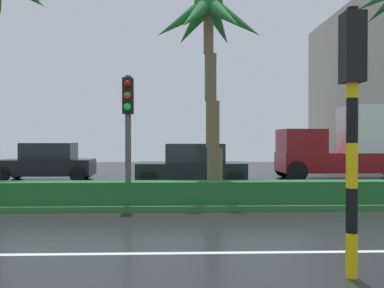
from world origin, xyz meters
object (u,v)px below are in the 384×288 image
Objects in this scene: traffic_signal_median_right at (128,116)px; traffic_signal_foreground at (352,92)px; car_in_traffic_third at (192,166)px; car_in_traffic_second at (47,162)px; palm_tree_centre at (209,35)px; box_truck_lead at (348,146)px.

traffic_signal_foreground reaches higher than traffic_signal_median_right.
traffic_signal_foreground reaches higher than car_in_traffic_third.
car_in_traffic_second is (-4.69, 8.45, -1.71)m from traffic_signal_median_right.
palm_tree_centre reaches higher than car_in_traffic_third.
car_in_traffic_second is 1.00× the size of car_in_traffic_third.
traffic_signal_foreground is 16.58m from car_in_traffic_second.
car_in_traffic_third is at bearing 156.16° from car_in_traffic_second.
car_in_traffic_second and car_in_traffic_third have the same top height.
traffic_signal_foreground reaches higher than car_in_traffic_second.
palm_tree_centre is 1.86× the size of traffic_signal_median_right.
traffic_signal_foreground is 15.34m from box_truck_lead.
traffic_signal_median_right is (-2.30, -1.77, -2.61)m from palm_tree_centre.
palm_tree_centre reaches higher than box_truck_lead.
car_in_traffic_second is at bearing 0.14° from box_truck_lead.
car_in_traffic_third is (6.61, -2.92, 0.00)m from car_in_traffic_second.
palm_tree_centre is 5.73m from car_in_traffic_third.
traffic_signal_foreground is at bearing -79.27° from palm_tree_centre.
palm_tree_centre is at bearing 43.32° from box_truck_lead.
traffic_signal_median_right reaches higher than box_truck_lead.
palm_tree_centre is at bearing -79.27° from traffic_signal_foreground.
traffic_signal_median_right reaches higher than car_in_traffic_second.
car_in_traffic_third is at bearing -80.85° from traffic_signal_foreground.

